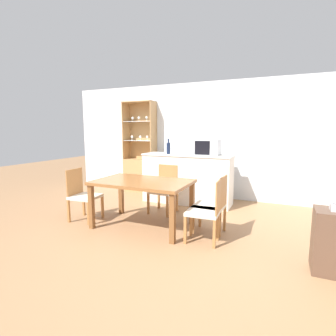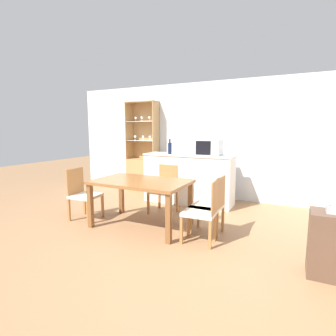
{
  "view_description": "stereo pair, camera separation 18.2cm",
  "coord_description": "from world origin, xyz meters",
  "px_view_note": "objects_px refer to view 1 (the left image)",
  "views": [
    {
      "loc": [
        1.65,
        -3.1,
        1.52
      ],
      "look_at": [
        -0.24,
        1.16,
        0.83
      ],
      "focal_mm": 28.0,
      "sensor_mm": 36.0,
      "label": 1
    },
    {
      "loc": [
        1.81,
        -3.03,
        1.52
      ],
      "look_at": [
        -0.24,
        1.16,
        0.83
      ],
      "focal_mm": 28.0,
      "sensor_mm": 36.0,
      "label": 2
    }
  ],
  "objects_px": {
    "display_cabinet": "(140,167)",
    "dining_chair_side_right_far": "(212,205)",
    "dining_table": "(143,186)",
    "dining_chair_head_far": "(164,189)",
    "dining_chair_side_right_near": "(207,211)",
    "dining_chair_side_left_near": "(83,195)",
    "microwave": "(208,147)",
    "wine_bottle": "(168,148)"
  },
  "relations": [
    {
      "from": "dining_table",
      "to": "microwave",
      "type": "xyz_separation_m",
      "value": [
        0.6,
        1.57,
        0.52
      ]
    },
    {
      "from": "dining_chair_side_right_near",
      "to": "microwave",
      "type": "distance_m",
      "value": 1.92
    },
    {
      "from": "display_cabinet",
      "to": "dining_chair_side_right_far",
      "type": "relative_size",
      "value": 2.51
    },
    {
      "from": "dining_chair_side_right_far",
      "to": "wine_bottle",
      "type": "xyz_separation_m",
      "value": [
        -1.26,
        1.3,
        0.72
      ]
    },
    {
      "from": "dining_chair_side_left_near",
      "to": "wine_bottle",
      "type": "xyz_separation_m",
      "value": [
        0.87,
        1.58,
        0.72
      ]
    },
    {
      "from": "dining_chair_head_far",
      "to": "wine_bottle",
      "type": "height_order",
      "value": "wine_bottle"
    },
    {
      "from": "dining_chair_side_right_near",
      "to": "dining_chair_side_left_near",
      "type": "relative_size",
      "value": 1.0
    },
    {
      "from": "display_cabinet",
      "to": "dining_chair_side_right_far",
      "type": "distance_m",
      "value": 3.0
    },
    {
      "from": "display_cabinet",
      "to": "dining_chair_head_far",
      "type": "distance_m",
      "value": 1.77
    },
    {
      "from": "dining_chair_side_right_near",
      "to": "wine_bottle",
      "type": "height_order",
      "value": "wine_bottle"
    },
    {
      "from": "microwave",
      "to": "display_cabinet",
      "type": "bearing_deg",
      "value": 164.93
    },
    {
      "from": "dining_chair_side_right_near",
      "to": "dining_chair_head_far",
      "type": "relative_size",
      "value": 1.0
    },
    {
      "from": "dining_table",
      "to": "dining_chair_side_right_near",
      "type": "xyz_separation_m",
      "value": [
        1.07,
        -0.14,
        -0.22
      ]
    },
    {
      "from": "dining_table",
      "to": "dining_chair_head_far",
      "type": "relative_size",
      "value": 1.7
    },
    {
      "from": "dining_chair_side_right_far",
      "to": "dining_chair_head_far",
      "type": "xyz_separation_m",
      "value": [
        -1.07,
        0.66,
        0.0
      ]
    },
    {
      "from": "display_cabinet",
      "to": "dining_chair_side_left_near",
      "type": "relative_size",
      "value": 2.51
    },
    {
      "from": "dining_chair_side_right_near",
      "to": "dining_chair_side_left_near",
      "type": "distance_m",
      "value": 2.14
    },
    {
      "from": "dining_chair_head_far",
      "to": "wine_bottle",
      "type": "relative_size",
      "value": 2.75
    },
    {
      "from": "dining_chair_side_right_far",
      "to": "microwave",
      "type": "relative_size",
      "value": 1.85
    },
    {
      "from": "display_cabinet",
      "to": "wine_bottle",
      "type": "relative_size",
      "value": 6.9
    },
    {
      "from": "dining_chair_side_right_far",
      "to": "dining_chair_side_right_near",
      "type": "xyz_separation_m",
      "value": [
        -0.0,
        -0.27,
        0.0
      ]
    },
    {
      "from": "microwave",
      "to": "dining_chair_side_left_near",
      "type": "bearing_deg",
      "value": -134.33
    },
    {
      "from": "dining_chair_side_right_near",
      "to": "wine_bottle",
      "type": "distance_m",
      "value": 2.14
    },
    {
      "from": "dining_chair_head_far",
      "to": "dining_chair_side_right_near",
      "type": "bearing_deg",
      "value": 142.32
    },
    {
      "from": "dining_chair_head_far",
      "to": "microwave",
      "type": "xyz_separation_m",
      "value": [
        0.6,
        0.77,
        0.74
      ]
    },
    {
      "from": "display_cabinet",
      "to": "dining_chair_side_right_near",
      "type": "height_order",
      "value": "display_cabinet"
    },
    {
      "from": "display_cabinet",
      "to": "dining_chair_side_right_far",
      "type": "xyz_separation_m",
      "value": [
        2.29,
        -1.92,
        -0.18
      ]
    },
    {
      "from": "dining_chair_side_right_far",
      "to": "display_cabinet",
      "type": "bearing_deg",
      "value": 52.1
    },
    {
      "from": "display_cabinet",
      "to": "dining_chair_side_left_near",
      "type": "height_order",
      "value": "display_cabinet"
    },
    {
      "from": "display_cabinet",
      "to": "wine_bottle",
      "type": "xyz_separation_m",
      "value": [
        1.03,
        -0.62,
        0.53
      ]
    },
    {
      "from": "display_cabinet",
      "to": "dining_chair_side_right_near",
      "type": "distance_m",
      "value": 3.18
    },
    {
      "from": "dining_chair_side_right_far",
      "to": "wine_bottle",
      "type": "distance_m",
      "value": 1.95
    },
    {
      "from": "dining_table",
      "to": "dining_chair_side_right_near",
      "type": "relative_size",
      "value": 1.7
    },
    {
      "from": "display_cabinet",
      "to": "dining_chair_head_far",
      "type": "xyz_separation_m",
      "value": [
        1.22,
        -1.26,
        -0.18
      ]
    },
    {
      "from": "display_cabinet",
      "to": "wine_bottle",
      "type": "bearing_deg",
      "value": -31.07
    },
    {
      "from": "dining_table",
      "to": "dining_chair_side_right_near",
      "type": "distance_m",
      "value": 1.1
    },
    {
      "from": "dining_chair_side_right_far",
      "to": "microwave",
      "type": "bearing_deg",
      "value": 20.15
    },
    {
      "from": "dining_chair_side_left_near",
      "to": "microwave",
      "type": "relative_size",
      "value": 1.85
    },
    {
      "from": "dining_chair_side_right_far",
      "to": "dining_chair_side_left_near",
      "type": "height_order",
      "value": "same"
    },
    {
      "from": "dining_table",
      "to": "dining_chair_head_far",
      "type": "height_order",
      "value": "dining_chair_head_far"
    },
    {
      "from": "wine_bottle",
      "to": "dining_chair_side_right_near",
      "type": "bearing_deg",
      "value": -51.32
    },
    {
      "from": "dining_chair_side_left_near",
      "to": "dining_chair_side_right_near",
      "type": "bearing_deg",
      "value": 86.2
    }
  ]
}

